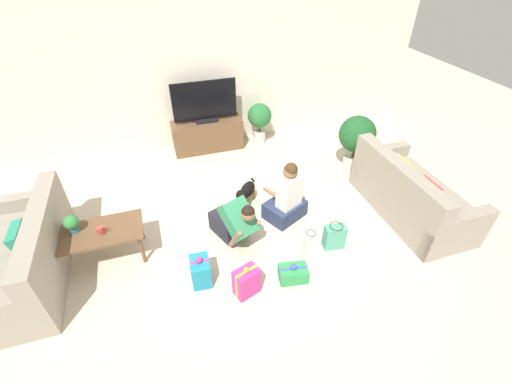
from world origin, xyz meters
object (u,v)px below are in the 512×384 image
object	(u,v)px
person_sitting	(287,199)
dog	(246,192)
tv_console	(208,135)
person_kneeling	(234,221)
gift_box_a	(293,273)
gift_box_c	(247,282)
potted_plant_corner_right	(357,137)
coffee_table	(96,235)
tv	(205,104)
sofa_left	(25,259)
gift_box_b	(201,271)
gift_bag_b	(310,245)
tabletop_plant	(71,223)
potted_plant_back_right	(260,118)
gift_bag_a	(334,237)
sofa_right	(410,195)
mug	(101,230)

from	to	relation	value
person_sitting	dog	xyz separation A→B (m)	(-0.45, 0.44, -0.09)
tv_console	person_kneeling	world-z (taller)	person_kneeling
dog	tv_console	bearing A→B (deg)	136.06
gift_box_a	gift_box_c	size ratio (longest dim) A/B	0.87
potted_plant_corner_right	gift_box_a	world-z (taller)	potted_plant_corner_right
coffee_table	gift_box_a	distance (m)	2.32
tv	person_sitting	size ratio (longest dim) A/B	1.21
sofa_left	person_sitting	world-z (taller)	person_sitting
person_kneeling	gift_box_b	distance (m)	0.76
coffee_table	gift_box_b	distance (m)	1.30
tv_console	gift_box_c	distance (m)	3.24
gift_bag_b	tabletop_plant	world-z (taller)	tabletop_plant
coffee_table	tv_console	bearing A→B (deg)	51.72
tv	gift_box_a	world-z (taller)	tv
potted_plant_back_right	person_kneeling	distance (m)	2.60
potted_plant_back_right	dog	xyz separation A→B (m)	(-0.76, -1.70, -0.26)
gift_box_c	tv	bearing A→B (deg)	85.90
person_kneeling	tabletop_plant	world-z (taller)	person_kneeling
tv_console	tabletop_plant	distance (m)	2.92
sofa_left	gift_bag_b	size ratio (longest dim) A/B	4.58
coffee_table	gift_bag_a	distance (m)	2.85
tv	gift_box_a	distance (m)	3.32
gift_box_b	tabletop_plant	distance (m)	1.57
person_sitting	tabletop_plant	world-z (taller)	person_sitting
coffee_table	sofa_left	bearing A→B (deg)	-176.83
gift_bag_b	tv_console	bearing A→B (deg)	102.44
gift_box_a	sofa_right	bearing A→B (deg)	17.06
gift_box_a	potted_plant_corner_right	bearing A→B (deg)	45.19
tv	gift_box_a	bearing A→B (deg)	-84.23
gift_bag_a	person_kneeling	bearing A→B (deg)	156.72
sofa_left	dog	distance (m)	2.77
coffee_table	tv	xyz separation A→B (m)	(1.75, 2.22, 0.47)
coffee_table	mug	xyz separation A→B (m)	(0.08, -0.05, 0.10)
person_kneeling	person_sitting	size ratio (longest dim) A/B	0.88
person_sitting	gift_box_b	bearing A→B (deg)	3.02
tv	potted_plant_corner_right	distance (m)	2.57
person_sitting	gift_bag_b	bearing A→B (deg)	64.47
potted_plant_corner_right	gift_box_b	world-z (taller)	potted_plant_corner_right
sofa_left	gift_box_a	size ratio (longest dim) A/B	5.04
gift_box_c	gift_bag_a	xyz separation A→B (m)	(1.24, 0.33, -0.01)
sofa_left	gift_box_b	distance (m)	1.96
potted_plant_corner_right	gift_bag_a	xyz separation A→B (m)	(-1.15, -1.52, -0.42)
gift_box_c	mug	xyz separation A→B (m)	(-1.45, 0.96, 0.31)
gift_box_b	tv	bearing A→B (deg)	76.91
person_kneeling	gift_box_b	xyz separation A→B (m)	(-0.54, -0.52, -0.15)
gift_box_c	mug	size ratio (longest dim) A/B	3.38
potted_plant_corner_right	tabletop_plant	size ratio (longest dim) A/B	4.18
potted_plant_back_right	gift_bag_a	distance (m)	2.87
gift_box_b	gift_box_c	bearing A→B (deg)	-34.39
tv_console	gift_box_c	size ratio (longest dim) A/B	3.03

